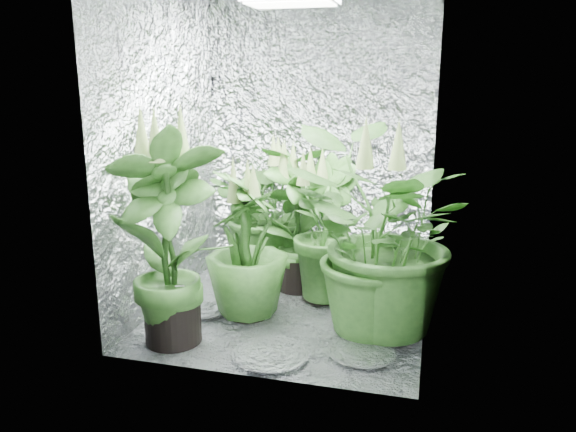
% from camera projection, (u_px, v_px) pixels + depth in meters
% --- Properties ---
extents(ground, '(1.60, 1.60, 0.00)m').
position_uv_depth(ground, '(290.00, 311.00, 3.46)').
color(ground, silver).
rests_on(ground, ground).
extents(walls, '(1.62, 1.62, 2.00)m').
position_uv_depth(walls, '(291.00, 149.00, 3.22)').
color(walls, silver).
rests_on(walls, ground).
extents(plant_a, '(1.08, 1.08, 1.03)m').
position_uv_depth(plant_a, '(271.00, 209.00, 3.99)').
color(plant_a, black).
rests_on(plant_a, ground).
extents(plant_b, '(0.67, 0.67, 1.00)m').
position_uv_depth(plant_b, '(297.00, 223.00, 3.71)').
color(plant_b, black).
rests_on(plant_b, ground).
extents(plant_c, '(0.66, 0.66, 0.99)m').
position_uv_depth(plant_c, '(323.00, 231.00, 3.55)').
color(plant_c, black).
rests_on(plant_c, ground).
extents(plant_d, '(0.66, 0.66, 0.96)m').
position_uv_depth(plant_d, '(247.00, 246.00, 3.29)').
color(plant_d, black).
rests_on(plant_d, ground).
extents(plant_e, '(1.27, 1.27, 1.22)m').
position_uv_depth(plant_e, '(381.00, 236.00, 2.98)').
color(plant_e, black).
rests_on(plant_e, ground).
extents(plant_f, '(0.86, 0.86, 1.27)m').
position_uv_depth(plant_f, '(169.00, 237.00, 2.93)').
color(plant_f, black).
rests_on(plant_f, ground).
extents(circulation_fan, '(0.17, 0.26, 0.32)m').
position_uv_depth(circulation_fan, '(399.00, 273.00, 3.74)').
color(circulation_fan, black).
rests_on(circulation_fan, ground).
extents(plant_label, '(0.05, 0.04, 0.08)m').
position_uv_depth(plant_label, '(180.00, 293.00, 2.95)').
color(plant_label, white).
rests_on(plant_label, plant_f).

